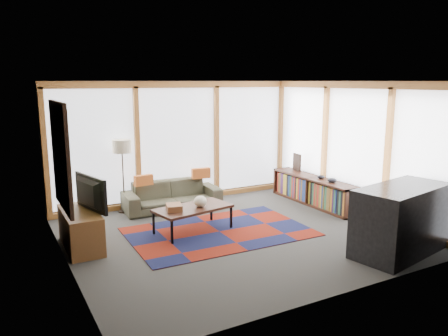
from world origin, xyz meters
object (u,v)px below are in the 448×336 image
floor_lamp (123,176)px  bar_counter (401,220)px  coffee_table (193,219)px  bookshelf (313,191)px  sofa (172,195)px  tv_console (81,230)px  television (85,194)px

floor_lamp → bar_counter: 5.19m
coffee_table → bar_counter: size_ratio=0.80×
floor_lamp → bookshelf: size_ratio=0.62×
sofa → bookshelf: (2.80, -1.11, 0.01)m
floor_lamp → bar_counter: (3.11, -4.14, -0.21)m
floor_lamp → coffee_table: size_ratio=1.11×
sofa → tv_console: tv_console is taller
sofa → floor_lamp: size_ratio=1.34×
sofa → bar_counter: bar_counter is taller
sofa → tv_console: (-2.08, -1.31, 0.01)m
coffee_table → television: (-1.78, 0.12, 0.66)m
bookshelf → television: size_ratio=2.45×
television → bar_counter: 4.89m
bookshelf → bar_counter: (-0.62, -2.75, 0.23)m
bar_counter → tv_console: bearing=138.1°
floor_lamp → coffee_table: (0.73, -1.74, -0.51)m
sofa → bookshelf: bearing=-18.2°
tv_console → bar_counter: bar_counter is taller
sofa → bookshelf: 3.01m
floor_lamp → sofa: bearing=-16.9°
coffee_table → television: bearing=176.0°
coffee_table → tv_console: (-1.88, 0.15, 0.08)m
sofa → television: size_ratio=2.05×
floor_lamp → tv_console: size_ratio=1.22×
coffee_table → bar_counter: bar_counter is taller
sofa → bar_counter: 4.45m
floor_lamp → bookshelf: (3.73, -1.39, -0.44)m
floor_lamp → tv_console: 2.01m
tv_console → television: (0.10, -0.03, 0.58)m
sofa → floor_lamp: 1.06m
floor_lamp → television: (-1.06, -1.62, 0.14)m
bookshelf → sofa: bearing=158.4°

